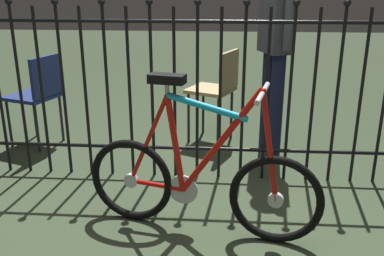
{
  "coord_description": "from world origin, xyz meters",
  "views": [
    {
      "loc": [
        0.25,
        -2.3,
        1.42
      ],
      "look_at": [
        0.06,
        0.21,
        0.55
      ],
      "focal_mm": 40.79,
      "sensor_mm": 36.0,
      "label": 1
    }
  ],
  "objects_px": {
    "bicycle": "(200,180)",
    "chair_tan": "(218,86)",
    "person_visitor": "(276,30)",
    "chair_navy": "(39,91)"
  },
  "relations": [
    {
      "from": "bicycle",
      "to": "chair_tan",
      "type": "bearing_deg",
      "value": 87.07
    },
    {
      "from": "bicycle",
      "to": "person_visitor",
      "type": "height_order",
      "value": "person_visitor"
    },
    {
      "from": "chair_navy",
      "to": "chair_tan",
      "type": "bearing_deg",
      "value": 7.47
    },
    {
      "from": "bicycle",
      "to": "chair_navy",
      "type": "xyz_separation_m",
      "value": [
        -1.46,
        1.28,
        0.17
      ]
    },
    {
      "from": "person_visitor",
      "to": "chair_navy",
      "type": "bearing_deg",
      "value": 178.39
    },
    {
      "from": "bicycle",
      "to": "chair_navy",
      "type": "relative_size",
      "value": 1.7
    },
    {
      "from": "chair_navy",
      "to": "bicycle",
      "type": "bearing_deg",
      "value": -41.31
    },
    {
      "from": "chair_tan",
      "to": "bicycle",
      "type": "bearing_deg",
      "value": -92.93
    },
    {
      "from": "person_visitor",
      "to": "chair_tan",
      "type": "bearing_deg",
      "value": 150.11
    },
    {
      "from": "chair_tan",
      "to": "person_visitor",
      "type": "distance_m",
      "value": 0.73
    }
  ]
}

